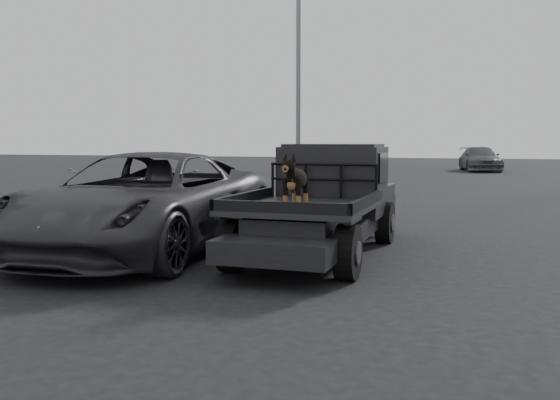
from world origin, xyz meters
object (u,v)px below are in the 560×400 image
(distant_car_b, at_px, (480,159))
(floodlight_near, at_px, (299,2))
(parked_suv, at_px, (145,202))
(distant_car_a, at_px, (323,160))
(dog, at_px, (296,184))
(flatbed_ute, at_px, (320,227))

(distant_car_b, bearing_deg, floodlight_near, -122.14)
(parked_suv, relative_size, distant_car_a, 1.38)
(dog, xyz_separation_m, distant_car_b, (2.05, 32.10, -0.56))
(distant_car_a, xyz_separation_m, distant_car_b, (8.68, 4.79, 0.01))
(flatbed_ute, bearing_deg, dog, -85.40)
(floodlight_near, bearing_deg, distant_car_b, 68.20)
(flatbed_ute, height_order, distant_car_b, distant_car_b)
(distant_car_a, height_order, floodlight_near, floodlight_near)
(distant_car_a, bearing_deg, floodlight_near, -109.44)
(parked_suv, distance_m, distant_car_b, 31.33)
(distant_car_a, distance_m, floodlight_near, 13.61)
(dog, relative_size, distant_car_b, 0.15)
(parked_suv, bearing_deg, dog, -24.32)
(flatbed_ute, xyz_separation_m, distant_car_b, (2.20, 30.25, 0.27))
(parked_suv, distance_m, distant_car_a, 26.39)
(distant_car_b, distance_m, floodlight_near, 19.01)
(dog, relative_size, floodlight_near, 0.06)
(dog, distance_m, distant_car_a, 28.11)
(distant_car_b, bearing_deg, dog, -104.00)
(parked_suv, bearing_deg, distant_car_b, 78.07)
(parked_suv, height_order, distant_car_b, parked_suv)
(distant_car_a, bearing_deg, dog, -105.55)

